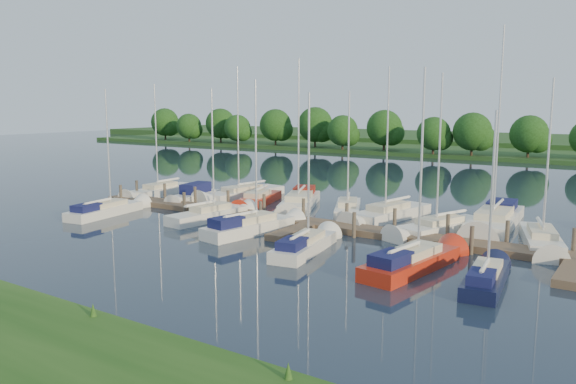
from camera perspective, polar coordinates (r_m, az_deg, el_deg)
The scene contains 22 objects.
ground at distance 31.60m, azimuth -4.76°, elevation -6.16°, with size 260.00×260.00×0.00m, color #192032.
dock at distance 37.39m, azimuth 2.20°, elevation -3.45°, with size 40.00×6.00×0.40m.
mooring_pilings at distance 38.25m, azimuth 3.09°, elevation -2.56°, with size 38.24×2.84×2.00m.
far_shore at distance 101.01m, azimuth 22.70°, elevation 3.72°, with size 180.00×30.00×0.60m, color #1F4219.
distant_hill at distance 125.56m, azimuth 24.92°, elevation 4.64°, with size 220.00×40.00×1.40m, color #305625.
treeline at distance 87.83m, azimuth 21.78°, elevation 5.59°, with size 147.74×8.45×8.15m.
sailboat_n_0 at distance 52.42m, azimuth -12.87°, elevation -0.02°, with size 2.28×8.11×10.36m.
motorboat at distance 48.65m, azimuth -9.48°, elevation -0.47°, with size 2.45×6.10×1.93m.
sailboat_n_2 at distance 49.76m, azimuth -4.82°, elevation -0.30°, with size 3.33×9.45×11.79m.
sailboat_n_3 at distance 46.38m, azimuth -3.11°, elevation -0.94°, with size 3.46×7.61×9.76m.
sailboat_n_4 at distance 44.81m, azimuth 1.16°, elevation -1.20°, with size 5.30×9.35×12.10m.
sailboat_n_5 at distance 42.46m, azimuth 6.08°, elevation -1.90°, with size 4.32×7.19×9.55m.
sailboat_n_6 at distance 40.97m, azimuth 10.07°, elevation -2.38°, with size 3.52×8.85×11.21m.
sailboat_n_7 at distance 37.24m, azimuth 15.05°, elevation -3.69°, with size 4.36×8.17×10.49m.
sailboat_n_8 at distance 40.31m, azimuth 20.21°, elevation -2.90°, with size 3.24×10.90×13.66m.
sailboat_n_9 at distance 35.97m, azimuth 24.36°, elevation -4.63°, with size 3.64×7.89×10.03m.
sailboat_s_0 at distance 44.11m, azimuth -17.89°, elevation -1.82°, with size 2.67×7.64×9.67m.
sailboat_s_1 at distance 40.57m, azimuth -7.81°, elevation -2.43°, with size 2.55×7.55×9.70m.
sailboat_s_2 at distance 36.14m, azimuth -3.73°, elevation -3.67°, with size 2.98×7.91×10.17m.
sailboat_s_3 at distance 31.67m, azimuth 1.81°, elevation -5.50°, with size 2.68×7.24×9.18m.
sailboat_s_4 at distance 29.00m, azimuth 12.63°, elevation -7.05°, with size 2.90×8.16×10.40m.
sailboat_s_5 at distance 27.43m, azimuth 19.48°, elevation -8.31°, with size 2.14×6.45×8.28m.
Camera 1 is at (19.00, -23.89, 8.18)m, focal length 35.00 mm.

